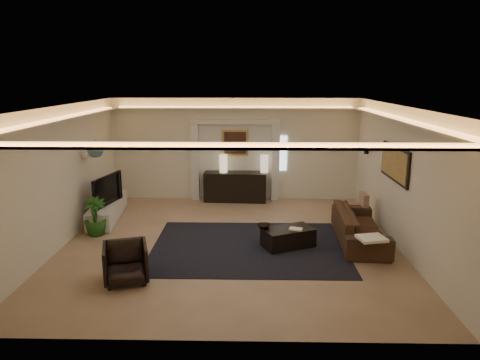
{
  "coord_description": "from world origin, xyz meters",
  "views": [
    {
      "loc": [
        0.4,
        -8.6,
        3.46
      ],
      "look_at": [
        0.2,
        0.6,
        1.25
      ],
      "focal_mm": 32.07,
      "sensor_mm": 36.0,
      "label": 1
    }
  ],
  "objects_px": {
    "console": "(235,187)",
    "armchair": "(126,263)",
    "coffee_table": "(288,237)",
    "sofa": "(360,226)"
  },
  "relations": [
    {
      "from": "coffee_table",
      "to": "sofa",
      "type": "bearing_deg",
      "value": -11.5
    },
    {
      "from": "coffee_table",
      "to": "armchair",
      "type": "distance_m",
      "value": 3.37
    },
    {
      "from": "sofa",
      "to": "coffee_table",
      "type": "bearing_deg",
      "value": 105.91
    },
    {
      "from": "sofa",
      "to": "coffee_table",
      "type": "relative_size",
      "value": 2.25
    },
    {
      "from": "console",
      "to": "armchair",
      "type": "height_order",
      "value": "console"
    },
    {
      "from": "console",
      "to": "armchair",
      "type": "relative_size",
      "value": 2.33
    },
    {
      "from": "armchair",
      "to": "coffee_table",
      "type": "bearing_deg",
      "value": 12.05
    },
    {
      "from": "sofa",
      "to": "coffee_table",
      "type": "height_order",
      "value": "sofa"
    },
    {
      "from": "coffee_table",
      "to": "armchair",
      "type": "relative_size",
      "value": 1.37
    },
    {
      "from": "console",
      "to": "coffee_table",
      "type": "distance_m",
      "value": 3.62
    }
  ]
}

